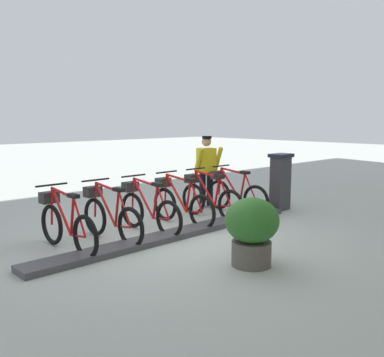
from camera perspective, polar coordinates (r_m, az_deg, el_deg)
name	(u,v)px	position (r m, az deg, el deg)	size (l,w,h in m)	color
ground_plane	(178,236)	(7.58, -1.84, -7.73)	(60.00, 60.00, 0.00)	#B0B8B0
dock_rail_base	(178,233)	(7.57, -1.84, -7.36)	(0.44, 5.65, 0.10)	#47474C
payment_kiosk	(280,181)	(9.82, 11.73, -0.31)	(0.36, 0.52, 1.28)	#38383D
bike_docked_0	(234,193)	(9.47, 5.65, -1.93)	(1.72, 0.54, 1.02)	black
bike_docked_1	(209,198)	(8.89, 2.25, -2.56)	(1.72, 0.54, 1.02)	black
bike_docked_2	(180,203)	(8.33, -1.62, -3.26)	(1.72, 0.54, 1.02)	black
bike_docked_3	(147,209)	(7.82, -6.02, -4.05)	(1.72, 0.54, 1.02)	black
bike_docked_4	(109,216)	(7.37, -11.01, -4.90)	(1.72, 0.54, 1.02)	black
bike_docked_5	(65,224)	(6.98, -16.62, -5.82)	(1.72, 0.54, 1.02)	black
worker_near_rack	(207,168)	(9.93, 1.96, 1.36)	(0.57, 0.69, 1.66)	white
planter_bush	(252,228)	(6.05, 8.01, -6.58)	(0.76, 0.76, 0.97)	#59544C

